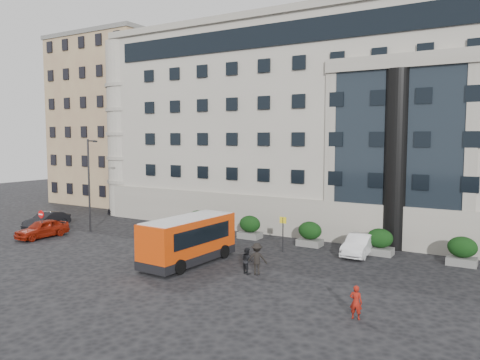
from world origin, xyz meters
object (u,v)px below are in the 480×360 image
(parked_car_c, at_px, (124,207))
(pedestrian_a, at_px, (356,302))
(parked_car_b, at_px, (47,220))
(pedestrian_c, at_px, (257,259))
(hedge_a, at_px, (198,221))
(hedge_c, at_px, (310,234))
(hedge_d, at_px, (380,242))
(parked_car_a, at_px, (42,229))
(parked_car_d, at_px, (133,206))
(bus_stop_sign, at_px, (283,228))
(hedge_b, at_px, (250,227))
(no_entry_sign, at_px, (41,219))
(white_taxi, at_px, (359,245))
(minibus, at_px, (188,238))
(hedge_e, at_px, (462,251))
(pedestrian_b, at_px, (247,261))
(red_truck, at_px, (150,195))
(street_lamp, at_px, (89,181))

(parked_car_c, relative_size, pedestrian_a, 2.71)
(parked_car_b, height_order, pedestrian_c, pedestrian_c)
(hedge_a, distance_m, hedge_c, 10.40)
(hedge_d, relative_size, parked_car_c, 0.44)
(parked_car_a, height_order, parked_car_d, parked_car_a)
(parked_car_c, bearing_deg, hedge_c, -19.62)
(parked_car_a, relative_size, pedestrian_a, 2.79)
(hedge_c, height_order, bus_stop_sign, bus_stop_sign)
(bus_stop_sign, xyz_separation_m, parked_car_b, (-22.10, -2.91, -1.01))
(parked_car_a, bearing_deg, bus_stop_sign, 19.46)
(hedge_b, xyz_separation_m, no_entry_sign, (-14.20, -8.84, 0.72))
(white_taxi, relative_size, pedestrian_c, 2.31)
(minibus, bearing_deg, hedge_e, 31.96)
(hedge_d, relative_size, no_entry_sign, 0.79)
(hedge_d, relative_size, pedestrian_b, 1.17)
(hedge_a, relative_size, red_truck, 0.34)
(street_lamp, height_order, bus_stop_sign, street_lamp)
(red_truck, distance_m, parked_car_b, 14.83)
(hedge_c, xyz_separation_m, red_truck, (-23.93, 9.07, 0.51))
(hedge_c, bearing_deg, pedestrian_a, -59.26)
(white_taxi, bearing_deg, hedge_d, 31.37)
(hedge_b, xyz_separation_m, minibus, (0.32, -8.58, 0.71))
(hedge_c, bearing_deg, pedestrian_c, -89.01)
(hedge_d, xyz_separation_m, hedge_e, (5.20, 0.00, 0.00))
(parked_car_a, bearing_deg, white_taxi, 20.61)
(parked_car_d, height_order, pedestrian_a, pedestrian_a)
(hedge_a, distance_m, street_lamp, 9.89)
(hedge_b, relative_size, hedge_d, 1.00)
(red_truck, relative_size, parked_car_c, 1.28)
(hedge_d, xyz_separation_m, bus_stop_sign, (-6.10, -2.80, 0.80))
(parked_car_b, bearing_deg, hedge_e, 4.04)
(hedge_c, xyz_separation_m, hedge_e, (10.40, 0.00, 0.00))
(street_lamp, bearing_deg, hedge_c, 14.67)
(hedge_c, xyz_separation_m, minibus, (-4.88, -8.58, 0.71))
(pedestrian_a, height_order, pedestrian_b, pedestrian_b)
(bus_stop_sign, relative_size, pedestrian_b, 1.60)
(parked_car_c, distance_m, parked_car_d, 1.26)
(minibus, xyz_separation_m, parked_car_c, (-18.52, 12.78, -1.03))
(hedge_d, height_order, parked_car_b, hedge_d)
(hedge_d, relative_size, pedestrian_c, 0.97)
(minibus, relative_size, parked_car_b, 1.66)
(hedge_b, distance_m, parked_car_b, 18.70)
(parked_car_d, bearing_deg, hedge_b, -24.32)
(parked_car_b, height_order, white_taxi, white_taxi)
(parked_car_b, bearing_deg, white_taxi, 4.65)
(bus_stop_sign, distance_m, white_taxi, 5.38)
(hedge_e, relative_size, parked_car_c, 0.44)
(hedge_b, relative_size, no_entry_sign, 0.79)
(parked_car_b, xyz_separation_m, parked_car_c, (-0.40, 9.91, -0.11))
(hedge_b, height_order, bus_stop_sign, bus_stop_sign)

